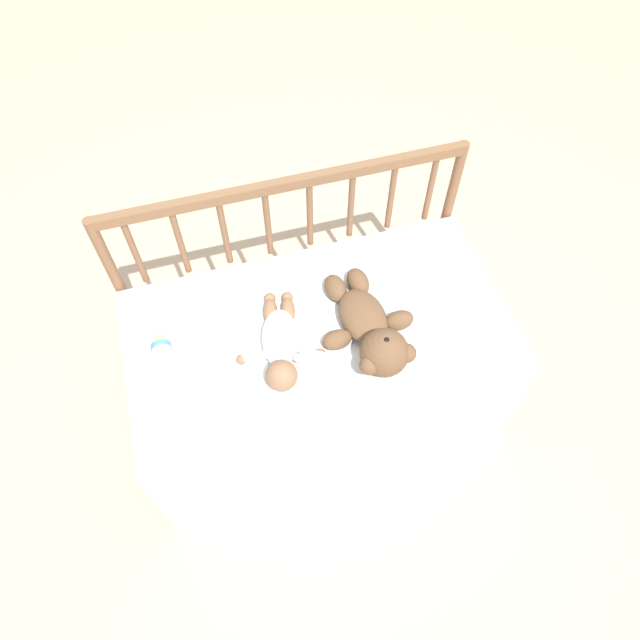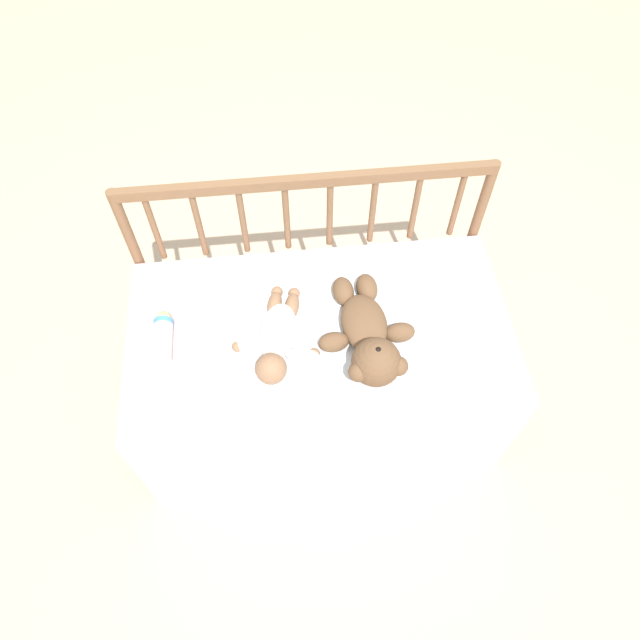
# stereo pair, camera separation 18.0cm
# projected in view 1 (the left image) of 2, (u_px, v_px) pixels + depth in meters

# --- Properties ---
(ground_plane) EXTENTS (12.00, 12.00, 0.00)m
(ground_plane) POSITION_uv_depth(u_px,v_px,m) (320.00, 397.00, 2.26)
(ground_plane) COLOR #C6B293
(crib_mattress) EXTENTS (1.25, 0.68, 0.50)m
(crib_mattress) POSITION_uv_depth(u_px,v_px,m) (320.00, 366.00, 2.06)
(crib_mattress) COLOR #EDB7C6
(crib_mattress) RESTS_ON ground_plane
(crib_rail) EXTENTS (1.25, 0.04, 0.82)m
(crib_rail) POSITION_uv_depth(u_px,v_px,m) (290.00, 231.00, 1.97)
(crib_rail) COLOR brown
(crib_rail) RESTS_ON ground_plane
(blanket) EXTENTS (0.79, 0.54, 0.01)m
(blanket) POSITION_uv_depth(u_px,v_px,m) (326.00, 332.00, 1.84)
(blanket) COLOR white
(blanket) RESTS_ON crib_mattress
(teddy_bear) EXTENTS (0.31, 0.44, 0.15)m
(teddy_bear) POSITION_uv_depth(u_px,v_px,m) (371.00, 330.00, 1.78)
(teddy_bear) COLOR brown
(teddy_bear) RESTS_ON crib_mattress
(baby) EXTENTS (0.28, 0.37, 0.10)m
(baby) POSITION_uv_depth(u_px,v_px,m) (280.00, 344.00, 1.77)
(baby) COLOR white
(baby) RESTS_ON crib_mattress
(baby_bottle) EXTENTS (0.06, 0.18, 0.06)m
(baby_bottle) POSITION_uv_depth(u_px,v_px,m) (163.00, 360.00, 1.75)
(baby_bottle) COLOR #F4E5CC
(baby_bottle) RESTS_ON crib_mattress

